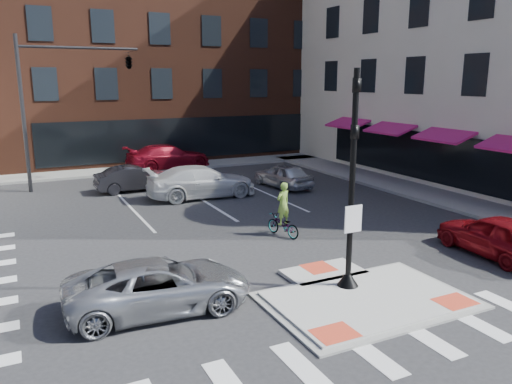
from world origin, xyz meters
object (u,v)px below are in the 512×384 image
bg_car_silver (283,175)px  cyclist (283,218)px  bg_car_dark (134,178)px  white_pickup (201,182)px  red_sedan (497,236)px  bg_car_red (168,157)px  silver_suv (159,286)px

bg_car_silver → cyclist: 8.71m
cyclist → bg_car_dark: bearing=-88.1°
white_pickup → cyclist: size_ratio=2.65×
red_sedan → bg_car_dark: red_sedan is taller
white_pickup → bg_car_red: (0.84, 8.62, 0.01)m
red_sedan → white_pickup: 13.77m
bg_car_dark → cyclist: (3.26, -10.31, 0.03)m
bg_car_dark → bg_car_red: bearing=-33.1°
bg_car_dark → red_sedan: bearing=-152.1°
bg_car_silver → cyclist: cyclist is taller
red_sedan → bg_car_dark: (-8.59, 15.40, -0.05)m
red_sedan → cyclist: size_ratio=2.04×
white_pickup → cyclist: 7.38m
bg_car_dark → cyclist: cyclist is taller
silver_suv → bg_car_dark: (2.61, 14.34, 0.01)m
silver_suv → bg_car_red: bearing=-12.8°
silver_suv → bg_car_dark: 14.58m
white_pickup → bg_car_silver: size_ratio=1.40×
bg_car_dark → silver_suv: bearing=168.4°
white_pickup → silver_suv: bearing=157.5°
silver_suv → white_pickup: size_ratio=0.86×
silver_suv → white_pickup: bearing=-20.7°
silver_suv → cyclist: (5.87, 4.03, 0.04)m
red_sedan → bg_car_silver: 12.74m
red_sedan → cyclist: bearing=-40.3°
silver_suv → red_sedan: bearing=-91.2°
silver_suv → red_sedan: (11.20, -1.06, 0.06)m
red_sedan → bg_car_red: bg_car_red is taller
white_pickup → bg_car_dark: (-2.68, 2.96, -0.12)m
silver_suv → white_pickup: 12.55m
bg_car_silver → cyclist: bearing=52.7°
red_sedan → bg_car_red: size_ratio=0.76×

